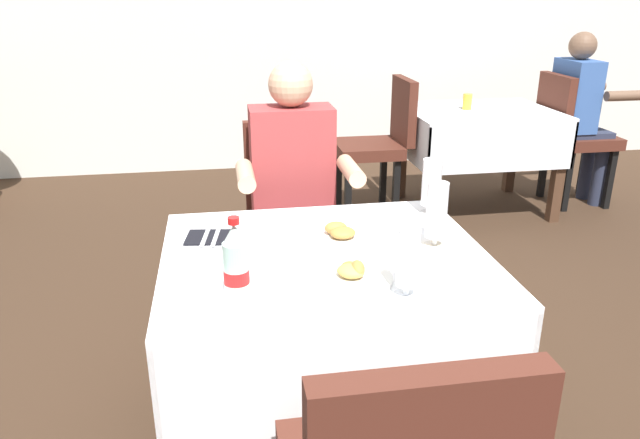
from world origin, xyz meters
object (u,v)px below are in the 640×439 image
object	(u,v)px
main_dining_table	(325,300)
plate_near_camera	(353,275)
background_chair_left	(380,139)
beer_glass_middle	(436,215)
background_dining_table	(478,135)
beer_glass_left	(408,263)
cola_bottle_primary	(236,266)
napkin_cutlery_set	(211,237)
background_table_tumbler	(467,102)
beer_glass_right	(431,186)
plate_far_diner	(336,233)
chair_far_diner_seat	(294,216)
background_patron	(580,110)
background_chair_right	(571,131)
seated_diner_far	(294,191)

from	to	relation	value
main_dining_table	plate_near_camera	xyz separation A→B (m)	(0.05, -0.20, 0.19)
background_chair_left	beer_glass_middle	bearing A→B (deg)	-100.54
beer_glass_middle	background_dining_table	distance (m)	2.54
beer_glass_left	cola_bottle_primary	xyz separation A→B (m)	(-0.46, 0.04, 0.01)
plate_near_camera	napkin_cutlery_set	xyz separation A→B (m)	(-0.41, 0.39, -0.01)
background_table_tumbler	main_dining_table	bearing A→B (deg)	-121.90
beer_glass_right	plate_far_diner	bearing A→B (deg)	-155.99
background_dining_table	main_dining_table	bearing A→B (deg)	-123.87
chair_far_diner_seat	background_patron	bearing A→B (deg)	31.71
chair_far_diner_seat	beer_glass_middle	distance (m)	0.97
cola_bottle_primary	background_patron	world-z (taller)	background_patron
background_dining_table	background_table_tumbler	world-z (taller)	background_table_tumbler
chair_far_diner_seat	background_dining_table	distance (m)	2.07
background_chair_right	background_patron	xyz separation A→B (m)	(0.05, -0.00, 0.16)
background_chair_left	background_chair_right	distance (m)	1.45
plate_far_diner	background_table_tumbler	world-z (taller)	background_table_tumbler
chair_far_diner_seat	cola_bottle_primary	xyz separation A→B (m)	(-0.29, -1.12, 0.29)
plate_near_camera	background_table_tumbler	world-z (taller)	background_table_tumbler
cola_bottle_primary	background_chair_right	xyz separation A→B (m)	(2.53, 2.53, -0.29)
cola_bottle_primary	background_dining_table	distance (m)	3.12
napkin_cutlery_set	background_chair_right	size ratio (longest dim) A/B	0.20
chair_far_diner_seat	plate_near_camera	distance (m)	1.06
beer_glass_middle	background_table_tumbler	distance (m)	2.52
plate_near_camera	background_chair_right	distance (m)	3.29
plate_far_diner	cola_bottle_primary	size ratio (longest dim) A/B	0.89
seated_diner_far	beer_glass_left	xyz separation A→B (m)	(0.18, -1.06, 0.13)
plate_near_camera	chair_far_diner_seat	bearing A→B (deg)	92.65
beer_glass_middle	background_chair_right	size ratio (longest dim) A/B	0.23
seated_diner_far	cola_bottle_primary	xyz separation A→B (m)	(-0.28, -1.01, 0.13)
beer_glass_middle	background_chair_left	xyz separation A→B (m)	(0.42, 2.25, -0.29)
background_dining_table	background_table_tumbler	size ratio (longest dim) A/B	9.35
beer_glass_right	background_chair_left	bearing A→B (deg)	80.39
main_dining_table	chair_far_diner_seat	size ratio (longest dim) A/B	1.08
plate_near_camera	beer_glass_left	world-z (taller)	beer_glass_left
napkin_cutlery_set	background_chair_right	bearing A→B (deg)	38.45
beer_glass_left	beer_glass_right	xyz separation A→B (m)	(0.29, 0.63, 0.01)
background_table_tumbler	napkin_cutlery_set	bearing A→B (deg)	-130.45
beer_glass_right	napkin_cutlery_set	world-z (taller)	beer_glass_right
beer_glass_left	background_chair_left	bearing A→B (deg)	76.54
background_chair_left	chair_far_diner_seat	bearing A→B (deg)	-119.23
seated_diner_far	background_patron	distance (m)	2.75
plate_far_diner	background_dining_table	xyz separation A→B (m)	(1.45, 2.13, -0.20)
background_chair_left	background_chair_right	xyz separation A→B (m)	(1.45, 0.00, 0.00)
chair_far_diner_seat	background_table_tumbler	world-z (taller)	chair_far_diner_seat
beer_glass_right	background_chair_right	size ratio (longest dim) A/B	0.22
napkin_cutlery_set	chair_far_diner_seat	bearing A→B (deg)	60.82
beer_glass_left	background_chair_right	size ratio (longest dim) A/B	0.21
main_dining_table	background_patron	bearing A→B (deg)	44.61
background_chair_right	background_table_tumbler	distance (m)	0.85
plate_far_diner	seated_diner_far	bearing A→B (deg)	96.70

